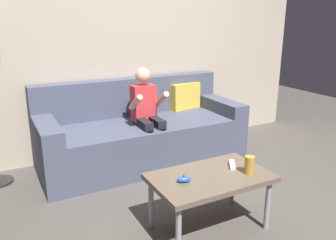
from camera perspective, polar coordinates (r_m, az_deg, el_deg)
name	(u,v)px	position (r m, az deg, el deg)	size (l,w,h in m)	color
ground_plane	(243,230)	(2.53, 12.30, -17.44)	(8.31, 8.31, 0.00)	#4C4742
wall_back	(136,33)	(3.69, -5.42, 14.18)	(4.16, 0.05, 2.50)	#B2A38E
couch	(142,133)	(3.46, -4.38, -2.22)	(1.99, 0.80, 0.81)	#474C60
person_seated_on_couch	(147,112)	(3.22, -3.46, 1.30)	(0.31, 0.38, 0.96)	black
coffee_table	(210,181)	(2.34, 7.01, -10.04)	(0.80, 0.48, 0.40)	brown
game_remote_white_near_edge	(232,164)	(2.47, 10.61, -7.29)	(0.11, 0.14, 0.03)	white
nunchuk_blue	(184,179)	(2.21, 2.66, -9.84)	(0.10, 0.07, 0.05)	blue
soda_can	(249,165)	(2.37, 13.38, -7.29)	(0.07, 0.07, 0.12)	#B78C2D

